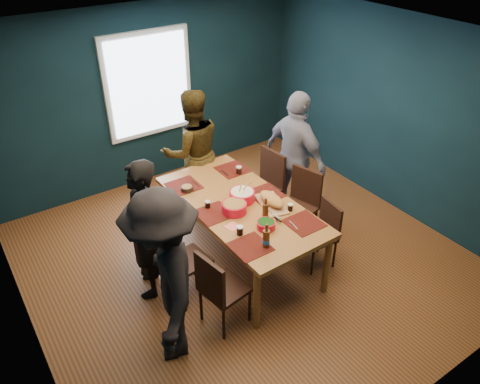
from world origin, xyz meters
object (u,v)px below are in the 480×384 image
object	(u,v)px
chair_left_mid	(182,257)
person_far_left	(144,231)
person_back	(193,152)
person_right	(296,157)
chair_left_near	(218,286)
chair_right_far	(266,181)
bowl_salad	(234,207)
bowl_herbs	(266,224)
cutting_board	(272,200)
dining_table	(240,209)
chair_right_near	(323,230)
person_near_left	(165,279)
chair_left_far	(150,232)
bowl_dumpling	(242,195)
chair_right_mid	(301,200)

from	to	relation	value
chair_left_mid	person_far_left	bearing A→B (deg)	128.50
person_back	chair_left_mid	bearing A→B (deg)	67.70
person_right	chair_left_near	bearing A→B (deg)	117.59
chair_left_near	chair_right_far	bearing A→B (deg)	30.47
bowl_salad	bowl_herbs	xyz separation A→B (m)	(0.11, -0.45, -0.02)
bowl_salad	cutting_board	distance (m)	0.46
dining_table	chair_right_near	xyz separation A→B (m)	(0.80, -0.60, -0.27)
person_right	bowl_herbs	world-z (taller)	person_right
person_near_left	bowl_salad	size ratio (longest dim) A/B	6.48
dining_table	chair_left_far	world-z (taller)	same
chair_left_near	person_back	world-z (taller)	person_back
person_right	person_near_left	xyz separation A→B (m)	(-2.52, -1.15, 0.02)
chair_right_far	cutting_board	xyz separation A→B (m)	(-0.53, -0.79, 0.31)
bowl_herbs	cutting_board	distance (m)	0.46
chair_left_near	chair_right_near	distance (m)	1.60
bowl_herbs	chair_right_far	bearing A→B (deg)	52.60
dining_table	cutting_board	distance (m)	0.39
bowl_dumpling	cutting_board	bearing A→B (deg)	-50.24
dining_table	chair_right_far	size ratio (longest dim) A/B	2.21
chair_left_near	chair_left_far	bearing A→B (deg)	88.16
chair_left_mid	chair_right_mid	xyz separation A→B (m)	(1.79, 0.09, 0.04)
person_back	bowl_dumpling	distance (m)	1.30
dining_table	chair_right_mid	xyz separation A→B (m)	(0.92, -0.04, -0.19)
chair_right_mid	cutting_board	distance (m)	0.74
chair_left_far	person_back	bearing A→B (deg)	54.49
person_back	chair_left_near	bearing A→B (deg)	78.06
dining_table	chair_left_near	world-z (taller)	chair_left_near
person_near_left	chair_left_far	bearing A→B (deg)	-175.88
chair_left_near	cutting_board	bearing A→B (deg)	17.28
dining_table	chair_left_mid	xyz separation A→B (m)	(-0.87, -0.13, -0.23)
chair_left_far	person_far_left	bearing A→B (deg)	-101.76
chair_right_mid	person_back	distance (m)	1.64
bowl_herbs	person_far_left	bearing A→B (deg)	147.95
dining_table	chair_right_near	distance (m)	1.04
chair_right_near	person_right	distance (m)	1.16
chair_left_near	chair_right_far	distance (m)	2.08
chair_right_near	person_near_left	distance (m)	2.19
chair_right_far	chair_right_near	xyz separation A→B (m)	(-0.01, -1.17, -0.10)
chair_left_near	person_right	xyz separation A→B (m)	(1.97, 1.18, 0.36)
person_back	cutting_board	xyz separation A→B (m)	(0.17, -1.58, 0.00)
chair_right_far	person_back	distance (m)	1.09
chair_right_mid	chair_right_far	bearing A→B (deg)	83.21
person_far_left	person_near_left	distance (m)	0.92
chair_left_near	bowl_dumpling	world-z (taller)	bowl_dumpling
chair_left_near	person_near_left	xyz separation A→B (m)	(-0.55, 0.02, 0.38)
dining_table	bowl_herbs	world-z (taller)	bowl_herbs
chair_right_far	person_near_left	world-z (taller)	person_near_left
bowl_salad	person_near_left	bearing A→B (deg)	-151.75
dining_table	chair_left_near	bearing A→B (deg)	-137.38
person_near_left	person_right	bearing A→B (deg)	135.65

